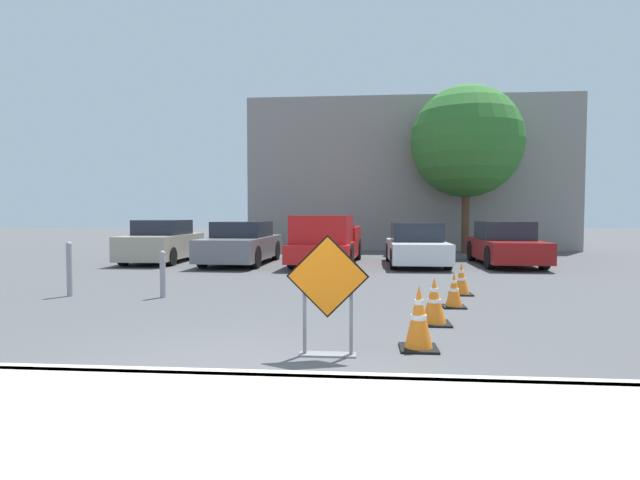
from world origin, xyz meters
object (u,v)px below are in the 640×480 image
Objects in this scene: parked_car_fourth at (504,245)px; traffic_cone_second at (434,302)px; parked_car_nearest at (162,243)px; pickup_truck at (327,242)px; bollard_nearest at (163,273)px; bollard_second at (69,268)px; traffic_cone_nearest at (419,318)px; road_closed_sign at (328,289)px; traffic_cone_third at (454,290)px; traffic_cone_fourth at (461,279)px; parked_car_second at (242,244)px; parked_car_third at (416,246)px.

traffic_cone_second is at bearing 70.02° from parked_car_fourth.
parked_car_nearest is 5.78m from pickup_truck.
bollard_nearest is 0.85× the size of bollard_second.
bollard_second reaches higher than traffic_cone_nearest.
parked_car_nearest is at bearing 120.53° from road_closed_sign.
traffic_cone_nearest is 1.48m from traffic_cone_second.
traffic_cone_third is 0.14× the size of parked_car_fourth.
parked_car_fourth reaches higher than bollard_nearest.
traffic_cone_second is 0.64× the size of bollard_second.
parked_car_nearest is (-7.61, 10.67, 0.29)m from traffic_cone_nearest.
road_closed_sign is at bearing 97.98° from pickup_truck.
parked_car_nearest reaches higher than traffic_cone_third.
bollard_second is (-7.90, -0.83, 0.26)m from traffic_cone_fourth.
parked_car_fourth is at bearing -175.91° from parked_car_second.
bollard_second reaches higher than traffic_cone_second.
bollard_nearest is (-5.01, 2.01, 0.15)m from traffic_cone_second.
parked_car_fourth reaches higher than traffic_cone_second.
pickup_truck is 6.10× the size of bollard_nearest.
bollard_nearest is at bearing 132.71° from road_closed_sign.
road_closed_sign is 1.28× the size of bollard_second.
parked_car_third is 10.27m from bollard_second.
traffic_cone_third is 0.96× the size of traffic_cone_fourth.
parked_car_second reaches higher than bollard_nearest.
traffic_cone_third is (2.02, 3.24, -0.48)m from road_closed_sign.
parked_car_second reaches higher than traffic_cone_fourth.
parked_car_fourth is 12.75m from bollard_second.
bollard_nearest is 1.94m from bollard_second.
parked_car_nearest is (-8.95, 6.39, 0.36)m from traffic_cone_fourth.
traffic_cone_third is 7.86m from pickup_truck.
pickup_truck reaches higher than traffic_cone_fourth.
parked_car_fourth is (3.02, 7.80, 0.36)m from traffic_cone_third.
parked_car_nearest is 0.98× the size of parked_car_third.
road_closed_sign is 5.23m from bollard_nearest.
traffic_cone_nearest is 0.17× the size of parked_car_second.
traffic_cone_second is 8.91m from parked_car_third.
pickup_truck reaches higher than bollard_nearest.
traffic_cone_nearest is at bearing 84.19° from parked_car_third.
road_closed_sign is 0.35× the size of parked_car_nearest.
road_closed_sign reaches higher than bollard_nearest.
parked_car_second reaches higher than parked_car_third.
parked_car_fourth reaches higher than traffic_cone_nearest.
parked_car_fourth is at bearing -171.64° from pickup_truck.
bollard_nearest reaches higher than traffic_cone_nearest.
traffic_cone_third is 0.57× the size of bollard_second.
bollard_second is at bearing 97.55° from parked_car_nearest.
bollard_nearest is (-8.59, -7.21, -0.17)m from parked_car_fourth.
traffic_cone_third is at bearing 114.62° from pickup_truck.
road_closed_sign is at bearing -35.00° from bollard_second.
parked_car_third is (5.78, -0.06, -0.03)m from parked_car_second.
traffic_cone_third is at bearing -6.10° from bollard_nearest.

